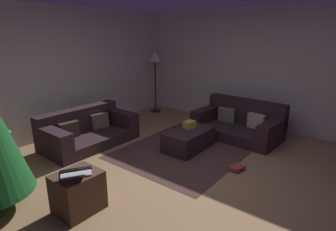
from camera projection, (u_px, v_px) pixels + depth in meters
name	position (u px, v px, depth m)	size (l,w,h in m)	color
ground_plane	(180.00, 180.00, 4.01)	(6.40, 6.40, 0.00)	#93704C
rear_partition	(54.00, 73.00, 5.49)	(6.40, 0.12, 2.60)	beige
corner_partition	(265.00, 70.00, 6.00)	(0.12, 6.40, 2.60)	beige
couch_left	(87.00, 131.00, 5.29)	(1.74, 0.95, 0.66)	#2D1E23
couch_right	(239.00, 123.00, 5.70)	(1.08, 1.75, 0.74)	#2D1E23
ottoman	(189.00, 139.00, 5.06)	(0.97, 0.56, 0.36)	#2D1E23
gift_box	(189.00, 124.00, 5.14)	(0.22, 0.16, 0.12)	gold
tv_remote	(189.00, 126.00, 5.19)	(0.05, 0.16, 0.02)	black
side_table	(78.00, 192.00, 3.26)	(0.52, 0.44, 0.49)	#4C3323
laptop	(76.00, 172.00, 3.13)	(0.49, 0.50, 0.17)	silver
book_stack	(236.00, 168.00, 4.29)	(0.26, 0.23, 0.07)	#4C423D
corner_lamp	(155.00, 61.00, 7.16)	(0.36, 0.36, 1.60)	black
area_rug	(188.00, 148.00, 5.11)	(2.60, 2.00, 0.01)	#472F2C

